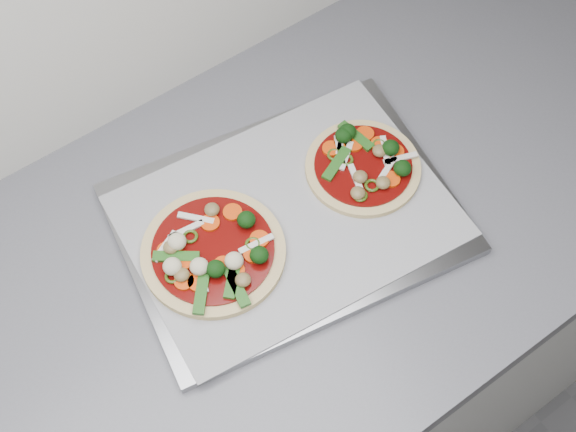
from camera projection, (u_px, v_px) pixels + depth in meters
baking_tray at (287, 219)px, 1.05m from camera, size 0.48×0.38×0.01m
parchment at (287, 216)px, 1.05m from camera, size 0.44×0.34×0.00m
pizza_left at (213, 253)px, 1.01m from camera, size 0.24×0.24×0.03m
pizza_right at (364, 163)px, 1.08m from camera, size 0.19×0.19×0.03m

